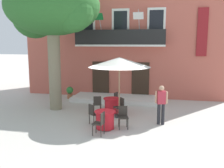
{
  "coord_description": "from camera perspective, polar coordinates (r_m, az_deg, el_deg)",
  "views": [
    {
      "loc": [
        2.21,
        -10.88,
        3.49
      ],
      "look_at": [
        -0.64,
        2.3,
        1.3
      ],
      "focal_mm": 40.44,
      "sensor_mm": 36.0,
      "label": 1
    }
  ],
  "objects": [
    {
      "name": "cafe_chair_middle_2",
      "position": [
        10.51,
        2.52,
        -7.14
      ],
      "size": [
        0.5,
        0.5,
        0.91
      ],
      "color": "#2D2823",
      "rests_on": "ground"
    },
    {
      "name": "cafe_chair_middle_1",
      "position": [
        9.69,
        -2.69,
        -8.58
      ],
      "size": [
        0.44,
        0.44,
        0.91
      ],
      "color": "#2D2823",
      "rests_on": "ground"
    },
    {
      "name": "cafe_chair_middle_0",
      "position": [
        10.94,
        -4.24,
        -6.51
      ],
      "size": [
        0.56,
        0.56,
        0.91
      ],
      "color": "#2D2823",
      "rests_on": "ground"
    },
    {
      "name": "cafe_table_middle",
      "position": [
        10.43,
        -1.58,
        -8.06
      ],
      "size": [
        0.86,
        0.86,
        0.76
      ],
      "color": "red",
      "rests_on": "ground"
    },
    {
      "name": "ground_plane",
      "position": [
        11.64,
        0.68,
        -8.23
      ],
      "size": [
        120.0,
        120.0,
        0.0
      ],
      "primitive_type": "plane",
      "color": "beige"
    },
    {
      "name": "entrance_step_platform",
      "position": [
        15.49,
        1.19,
        -3.32
      ],
      "size": [
        5.45,
        2.08,
        0.25
      ],
      "primitive_type": "cube",
      "color": "silver",
      "rests_on": "ground"
    },
    {
      "name": "pedestrian_near_entrance",
      "position": [
        11.04,
        11.06,
        -4.16
      ],
      "size": [
        0.53,
        0.3,
        1.71
      ],
      "color": "#232328",
      "rests_on": "ground"
    },
    {
      "name": "cafe_chair_near_tree_2",
      "position": [
        12.1,
        1.83,
        -4.94
      ],
      "size": [
        0.56,
        0.56,
        0.91
      ],
      "color": "#2D2823",
      "rests_on": "ground"
    },
    {
      "name": "cafe_chair_near_tree_0",
      "position": [
        13.4,
        1.28,
        -3.54
      ],
      "size": [
        0.5,
        0.5,
        0.91
      ],
      "color": "#2D2823",
      "rests_on": "ground"
    },
    {
      "name": "cafe_table_near_tree",
      "position": [
        12.75,
        -0.01,
        -4.83
      ],
      "size": [
        0.86,
        0.86,
        0.76
      ],
      "color": "red",
      "rests_on": "ground"
    },
    {
      "name": "plane_tree",
      "position": [
        13.65,
        -13.53,
        16.04
      ],
      "size": [
        4.97,
        4.36,
        6.77
      ],
      "color": "#7F755B",
      "rests_on": "ground"
    },
    {
      "name": "building_facade",
      "position": [
        18.1,
        3.09,
        10.04
      ],
      "size": [
        13.0,
        5.09,
        7.5
      ],
      "color": "#BC5B4C",
      "rests_on": "ground"
    },
    {
      "name": "ground_planter_left",
      "position": [
        16.26,
        -9.52,
        -1.76
      ],
      "size": [
        0.43,
        0.43,
        0.76
      ],
      "color": "#995638",
      "rests_on": "ground"
    },
    {
      "name": "cafe_chair_near_tree_1",
      "position": [
        12.57,
        -3.36,
        -4.41
      ],
      "size": [
        0.51,
        0.51,
        0.91
      ],
      "color": "#2D2823",
      "rests_on": "ground"
    },
    {
      "name": "cafe_umbrella",
      "position": [
        11.67,
        1.68,
        4.9
      ],
      "size": [
        2.9,
        2.9,
        2.85
      ],
      "color": "#997A56",
      "rests_on": "ground"
    }
  ]
}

